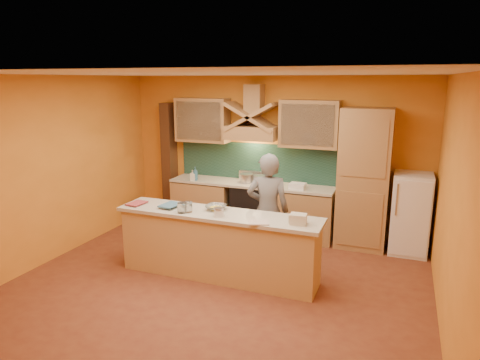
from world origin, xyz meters
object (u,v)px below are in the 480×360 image
at_px(stove, 251,208).
at_px(mixing_bowl, 216,207).
at_px(kitchen_scale, 219,213).
at_px(fridge, 410,214).
at_px(person, 268,211).

xyz_separation_m(stove, mixing_bowl, (0.12, -1.79, 0.53)).
distance_m(kitchen_scale, mixing_bowl, 0.30).
xyz_separation_m(fridge, person, (-1.97, -1.30, 0.21)).
height_order(stove, kitchen_scale, kitchen_scale).
bearing_deg(kitchen_scale, fridge, 16.35).
bearing_deg(fridge, stove, 180.00).
bearing_deg(mixing_bowl, fridge, 34.79).
height_order(fridge, person, person).
bearing_deg(fridge, person, -146.58).
relative_size(person, mixing_bowl, 6.01).
xyz_separation_m(kitchen_scale, mixing_bowl, (-0.16, 0.26, -0.02)).
distance_m(stove, person, 1.54).
distance_m(fridge, person, 2.37).
relative_size(stove, fridge, 0.69).
xyz_separation_m(fridge, kitchen_scale, (-2.42, -2.05, 0.35)).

